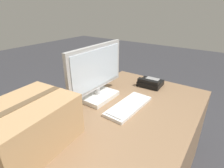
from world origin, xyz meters
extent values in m
cube|color=white|center=(0.26, 0.28, 0.74)|extent=(0.28, 0.24, 0.03)
cylinder|color=#B2B2B2|center=(0.26, 0.28, 0.78)|extent=(0.04, 0.04, 0.05)
cube|color=#B2B2B2|center=(0.26, 0.28, 0.97)|extent=(0.57, 0.03, 0.33)
cube|color=silver|center=(0.26, 0.26, 0.97)|extent=(0.52, 0.01, 0.28)
cube|color=silver|center=(0.27, 0.00, 0.73)|extent=(0.41, 0.17, 0.02)
cube|color=silver|center=(0.27, 0.00, 0.75)|extent=(0.38, 0.14, 0.01)
cube|color=black|center=(0.72, 0.03, 0.75)|extent=(0.18, 0.21, 0.04)
cube|color=black|center=(0.66, 0.03, 0.78)|extent=(0.05, 0.19, 0.03)
cube|color=gray|center=(0.75, 0.03, 0.77)|extent=(0.10, 0.12, 0.01)
cube|color=tan|center=(-0.34, 0.23, 0.84)|extent=(0.47, 0.39, 0.24)
cube|color=brown|center=(-0.34, 0.23, 0.97)|extent=(0.43, 0.08, 0.00)
camera|label=1|loc=(-0.68, -0.52, 1.39)|focal=28.00mm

